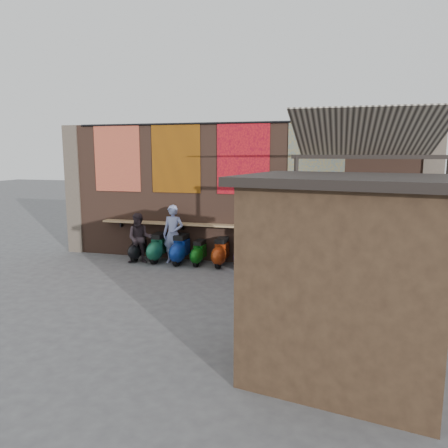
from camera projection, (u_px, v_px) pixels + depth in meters
name	position (u px, v px, depth m)	size (l,w,h in m)	color
ground	(207.00, 287.00, 10.35)	(70.00, 70.00, 0.00)	#474749
brick_wall	(234.00, 193.00, 12.60)	(10.00, 0.40, 4.00)	brown
pier_left	(77.00, 189.00, 13.95)	(0.50, 0.50, 4.00)	#4C4238
pier_right	(430.00, 198.00, 11.25)	(0.50, 0.50, 4.00)	#4C4238
eating_counter	(231.00, 226.00, 12.39)	(8.00, 0.32, 0.05)	#9E7A51
shelf_box	(263.00, 223.00, 12.10)	(0.60, 0.30, 0.24)	white
tapestry_redgold	(117.00, 158.00, 13.16)	(1.50, 0.02, 2.00)	maroon
tapestry_sun	(176.00, 158.00, 12.67)	(1.50, 0.02, 2.00)	#CC6A0C
tapestry_orange	(243.00, 159.00, 12.15)	(1.50, 0.02, 2.00)	red
tapestry_multi	(316.00, 159.00, 11.63)	(1.50, 0.02, 2.00)	#21517B
hang_rail	(233.00, 123.00, 12.06)	(0.06, 0.06, 9.50)	black
scooter_stool_0	(138.00, 249.00, 12.93)	(0.33, 0.74, 0.71)	black
scooter_stool_1	(158.00, 248.00, 12.74)	(0.39, 0.88, 0.83)	#165A3E
scooter_stool_2	(180.00, 249.00, 12.51)	(0.40, 0.89, 0.84)	navy
scooter_stool_3	(199.00, 253.00, 12.40)	(0.33, 0.73, 0.70)	#0B4F0F
scooter_stool_4	(221.00, 252.00, 12.25)	(0.37, 0.83, 0.79)	#952F0D
scooter_stool_5	(244.00, 253.00, 12.03)	(0.40, 0.89, 0.85)	navy
scooter_stool_6	(268.00, 254.00, 11.90)	(0.40, 0.89, 0.84)	black
scooter_stool_7	(292.00, 258.00, 11.70)	(0.35, 0.78, 0.74)	maroon
scooter_stool_8	(317.00, 260.00, 11.56)	(0.34, 0.76, 0.72)	#0F4C1E
scooter_stool_9	(341.00, 261.00, 11.39)	(0.35, 0.77, 0.73)	navy
diner_left	(173.00, 234.00, 12.53)	(0.62, 0.41, 1.69)	#808ABA
diner_right	(140.00, 238.00, 12.54)	(0.71, 0.55, 1.46)	#32272D
shopper_navy	(317.00, 256.00, 9.49)	(1.09, 0.45, 1.85)	#172034
shopper_grey	(380.00, 260.00, 9.42)	(1.12, 0.65, 1.74)	#585A5E
shopper_tan	(330.00, 255.00, 9.75)	(0.89, 0.58, 1.81)	#8A6857
market_stall	(346.00, 284.00, 6.01)	(2.53, 1.90, 2.74)	black
stall_roof	(350.00, 180.00, 5.78)	(2.83, 2.18, 0.12)	black
stall_sign	(359.00, 229.00, 6.78)	(1.20, 0.04, 0.50)	gold
stall_shelf	(356.00, 290.00, 6.94)	(2.10, 0.10, 0.06)	#473321
awning_canvas	(367.00, 135.00, 9.72)	(3.20, 3.40, 0.03)	beige
awning_ledger	(365.00, 122.00, 11.17)	(3.30, 0.08, 0.12)	#33261C
awning_header	(370.00, 157.00, 8.37)	(3.00, 0.08, 0.08)	black
awning_post_left	(294.00, 232.00, 8.98)	(0.09, 0.09, 3.10)	black
awning_post_right	(443.00, 239.00, 8.25)	(0.09, 0.09, 3.10)	black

